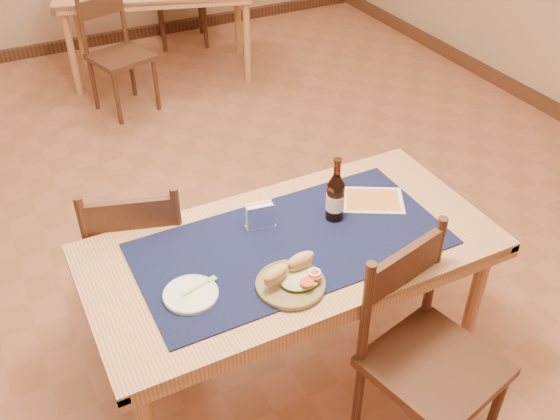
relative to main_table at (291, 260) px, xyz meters
name	(u,v)px	position (x,y,z in m)	size (l,w,h in m)	color
room	(204,16)	(0.00, 0.80, 0.73)	(6.04, 7.04, 2.84)	#955941
main_table	(291,260)	(0.00, 0.00, 0.00)	(1.60, 0.80, 0.75)	tan
placemat	(292,244)	(0.00, 0.00, 0.09)	(1.20, 0.60, 0.01)	#0F1539
baseboard	(222,259)	(0.00, 0.80, -0.62)	(6.00, 7.00, 0.10)	#442618
chair_main_far	(141,255)	(-0.48, 0.53, -0.19)	(0.53, 0.53, 0.92)	#442618
chair_main_near	(426,355)	(0.29, -0.52, -0.17)	(0.53, 0.53, 0.95)	#442618
chair_back_near	(117,53)	(0.05, 2.89, -0.22)	(0.50, 0.50, 0.87)	#442618
sandwich_plate	(292,279)	(-0.11, -0.21, 0.11)	(0.25, 0.25, 0.10)	brown
side_plate	(191,294)	(-0.45, -0.09, 0.10)	(0.20, 0.20, 0.02)	silver
fork	(202,285)	(-0.40, -0.08, 0.10)	(0.14, 0.05, 0.00)	#72BA66
beer_bottle	(335,197)	(0.23, 0.07, 0.19)	(0.07, 0.07, 0.28)	#3E1A0B
napkin_holder	(260,216)	(-0.06, 0.15, 0.14)	(0.13, 0.06, 0.11)	white
menu_card	(372,200)	(0.44, 0.09, 0.09)	(0.32, 0.29, 0.01)	beige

